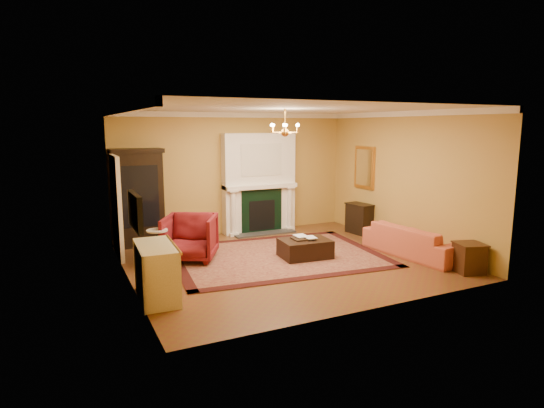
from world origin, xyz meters
TOP-DOWN VIEW (x-y plane):
  - floor at (0.00, 0.00)m, footprint 6.00×5.50m
  - ceiling at (0.00, 0.00)m, footprint 6.00×5.50m
  - wall_back at (0.00, 2.76)m, footprint 6.00×0.02m
  - wall_front at (0.00, -2.76)m, footprint 6.00×0.02m
  - wall_left at (-3.01, 0.00)m, footprint 0.02×5.50m
  - wall_right at (3.01, 0.00)m, footprint 0.02×5.50m
  - fireplace at (0.60, 2.57)m, footprint 1.90×0.70m
  - crown_molding at (0.00, 0.96)m, footprint 6.00×5.50m
  - doorway at (-2.95, 1.70)m, footprint 0.08×1.05m
  - tv_panel at (-2.95, -0.60)m, footprint 0.09×0.95m
  - gilt_mirror at (2.97, 1.40)m, footprint 0.06×0.76m
  - chandelier at (-0.00, 0.00)m, footprint 0.63×0.55m
  - oriental_rug at (-0.00, 0.33)m, footprint 4.53×3.58m
  - china_cabinet at (-2.40, 2.49)m, footprint 1.06×0.51m
  - wingback_armchair at (-1.69, 0.85)m, footprint 1.31×1.28m
  - pedestal_table at (-2.36, 0.73)m, footprint 0.40×0.40m
  - commode at (-2.73, -0.96)m, footprint 0.61×1.19m
  - coral_sofa at (2.60, -0.84)m, footprint 0.87×2.24m
  - end_table at (2.72, -2.15)m, footprint 0.57×0.57m
  - console_table at (2.78, 1.29)m, footprint 0.46×0.70m
  - leather_ottoman at (0.47, -0.00)m, footprint 1.05×0.80m
  - ottoman_tray at (0.45, 0.04)m, footprint 0.44×0.35m
  - book_a at (0.33, 0.13)m, footprint 0.24×0.04m
  - book_b at (0.47, -0.02)m, footprint 0.21×0.05m
  - topiary_left at (0.09, 2.53)m, footprint 0.15×0.15m
  - topiary_right at (1.16, 2.53)m, footprint 0.16×0.16m

SIDE VIEW (x-z plane):
  - floor at x=0.00m, z-range -0.02..0.00m
  - oriental_rug at x=0.00m, z-range 0.00..0.02m
  - leather_ottoman at x=0.47m, z-range 0.02..0.38m
  - end_table at x=2.72m, z-range 0.00..0.53m
  - console_table at x=2.78m, z-range 0.00..0.73m
  - ottoman_tray at x=0.45m, z-range 0.38..0.41m
  - pedestal_table at x=-2.36m, z-range 0.06..0.78m
  - coral_sofa at x=2.60m, z-range 0.00..0.85m
  - commode at x=-2.73m, z-range 0.00..0.86m
  - wingback_armchair at x=-1.69m, z-range 0.00..1.02m
  - book_b at x=0.47m, z-range 0.41..0.70m
  - book_a at x=0.33m, z-range 0.41..0.73m
  - china_cabinet at x=-2.40m, z-range 0.00..2.09m
  - doorway at x=-2.95m, z-range 0.00..2.10m
  - fireplace at x=0.60m, z-range -0.06..2.44m
  - tv_panel at x=-2.95m, z-range 1.06..1.64m
  - topiary_left at x=0.09m, z-range 1.25..1.64m
  - topiary_right at x=1.16m, z-range 1.25..1.68m
  - wall_back at x=0.00m, z-range 0.00..3.00m
  - wall_front at x=0.00m, z-range 0.00..3.00m
  - wall_left at x=-3.01m, z-range 0.00..3.00m
  - wall_right at x=3.01m, z-range 0.00..3.00m
  - gilt_mirror at x=2.97m, z-range 1.12..2.17m
  - chandelier at x=0.00m, z-range 2.34..2.87m
  - crown_molding at x=0.00m, z-range 2.88..3.00m
  - ceiling at x=0.00m, z-range 3.00..3.02m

